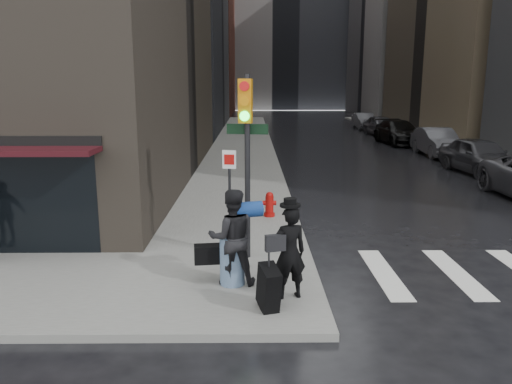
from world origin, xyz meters
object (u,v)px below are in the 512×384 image
fire_hydrant (269,205)px  parked_car_4 (381,125)px  man_overcoat (285,258)px  man_jeans (232,237)px  parked_car_1 (479,156)px  parked_car_3 (399,132)px  traffic_light (245,143)px  parked_car_5 (364,121)px  parked_car_2 (437,142)px

fire_hydrant → parked_car_4: bearing=68.9°
man_overcoat → fire_hydrant: bearing=-105.1°
man_overcoat → man_jeans: bearing=-53.3°
parked_car_4 → man_overcoat: bearing=-112.3°
parked_car_1 → parked_car_3: bearing=85.8°
man_overcoat → parked_car_4: bearing=-123.0°
man_overcoat → fire_hydrant: 6.03m
traffic_light → parked_car_5: (10.60, 35.52, -2.08)m
traffic_light → parked_car_4: 31.54m
fire_hydrant → parked_car_4: size_ratio=0.16×
man_overcoat → parked_car_2: bearing=-132.5°
parked_car_3 → parked_car_5: 11.81m
man_jeans → parked_car_1: 17.32m
parked_car_2 → parked_car_3: bearing=95.5°
traffic_light → parked_car_5: traffic_light is taller
parked_car_3 → parked_car_5: bearing=85.8°
man_overcoat → parked_car_1: 17.33m
parked_car_5 → parked_car_2: bearing=-89.0°
man_overcoat → fire_hydrant: (-0.07, 6.01, -0.48)m
parked_car_1 → parked_car_4: parked_car_1 is taller
traffic_light → fire_hydrant: 4.46m
traffic_light → man_jeans: bearing=-90.1°
man_overcoat → parked_car_4: man_overcoat is taller
parked_car_2 → parked_car_3: 5.93m
fire_hydrant → parked_car_1: size_ratio=0.15×
man_overcoat → man_jeans: 1.28m
parked_car_4 → traffic_light: bearing=-114.9°
parked_car_1 → parked_car_2: size_ratio=1.00×
traffic_light → parked_car_2: size_ratio=0.85×
parked_car_3 → man_overcoat: bearing=-113.5°
man_jeans → parked_car_5: 38.58m
traffic_light → parked_car_3: traffic_light is taller
traffic_light → parked_car_2: 20.99m
man_overcoat → parked_car_2: 22.51m
man_jeans → parked_car_3: 27.37m
parked_car_2 → parked_car_5: (-0.31, 17.71, -0.06)m
traffic_light → parked_car_1: traffic_light is taller
man_jeans → fire_hydrant: 5.36m
traffic_light → parked_car_2: (10.90, 17.82, -2.02)m
man_overcoat → parked_car_1: (9.95, 14.19, -0.13)m
traffic_light → parked_car_1: 16.14m
fire_hydrant → parked_car_5: (9.91, 31.79, 0.25)m
man_overcoat → traffic_light: traffic_light is taller
traffic_light → parked_car_1: size_ratio=0.85×
fire_hydrant → parked_car_5: 33.30m
man_overcoat → parked_car_4: size_ratio=0.41×
parked_car_5 → parked_car_1: bearing=-89.7°
fire_hydrant → parked_car_5: bearing=72.7°
man_jeans → parked_car_1: bearing=-136.7°
man_overcoat → man_jeans: size_ratio=1.00×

